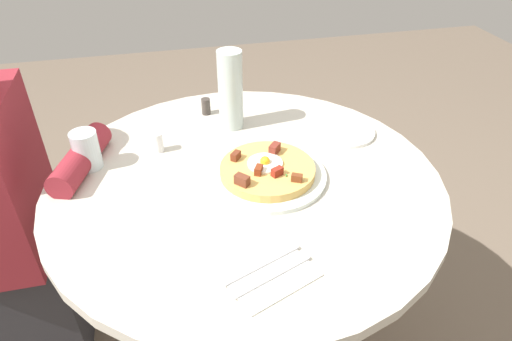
{
  "coord_description": "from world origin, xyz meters",
  "views": [
    {
      "loc": [
        -0.9,
        0.18,
        1.43
      ],
      "look_at": [
        -0.01,
        -0.03,
        0.77
      ],
      "focal_mm": 31.38,
      "sensor_mm": 36.0,
      "label": 1
    }
  ],
  "objects_px": {
    "pizza_plate": "(267,175)",
    "fork": "(262,264)",
    "person_seated": "(12,230)",
    "dining_table": "(246,228)",
    "water_glass": "(86,150)",
    "pepper_shaker": "(206,106)",
    "breakfast_pizza": "(267,169)",
    "salt_shaker": "(158,142)",
    "bread_plate": "(344,131)",
    "water_bottle": "(230,90)",
    "knife": "(273,276)"
  },
  "relations": [
    {
      "from": "dining_table",
      "to": "pepper_shaker",
      "type": "relative_size",
      "value": 19.48
    },
    {
      "from": "dining_table",
      "to": "pizza_plate",
      "type": "height_order",
      "value": "pizza_plate"
    },
    {
      "from": "salt_shaker",
      "to": "pepper_shaker",
      "type": "height_order",
      "value": "salt_shaker"
    },
    {
      "from": "pepper_shaker",
      "to": "person_seated",
      "type": "bearing_deg",
      "value": 102.68
    },
    {
      "from": "knife",
      "to": "pizza_plate",
      "type": "bearing_deg",
      "value": -123.88
    },
    {
      "from": "person_seated",
      "to": "salt_shaker",
      "type": "bearing_deg",
      "value": -95.84
    },
    {
      "from": "pizza_plate",
      "to": "fork",
      "type": "relative_size",
      "value": 1.67
    },
    {
      "from": "bread_plate",
      "to": "pizza_plate",
      "type": "bearing_deg",
      "value": 120.65
    },
    {
      "from": "dining_table",
      "to": "fork",
      "type": "xyz_separation_m",
      "value": [
        -0.31,
        0.03,
        0.18
      ]
    },
    {
      "from": "breakfast_pizza",
      "to": "bread_plate",
      "type": "relative_size",
      "value": 1.34
    },
    {
      "from": "pizza_plate",
      "to": "water_glass",
      "type": "xyz_separation_m",
      "value": [
        0.15,
        0.44,
        0.05
      ]
    },
    {
      "from": "breakfast_pizza",
      "to": "fork",
      "type": "height_order",
      "value": "breakfast_pizza"
    },
    {
      "from": "person_seated",
      "to": "breakfast_pizza",
      "type": "xyz_separation_m",
      "value": [
        -0.23,
        -0.72,
        0.27
      ]
    },
    {
      "from": "salt_shaker",
      "to": "pizza_plate",
      "type": "bearing_deg",
      "value": -125.6
    },
    {
      "from": "water_glass",
      "to": "bread_plate",
      "type": "bearing_deg",
      "value": -89.2
    },
    {
      "from": "pizza_plate",
      "to": "breakfast_pizza",
      "type": "relative_size",
      "value": 1.25
    },
    {
      "from": "knife",
      "to": "pepper_shaker",
      "type": "height_order",
      "value": "pepper_shaker"
    },
    {
      "from": "dining_table",
      "to": "knife",
      "type": "distance_m",
      "value": 0.39
    },
    {
      "from": "fork",
      "to": "person_seated",
      "type": "bearing_deg",
      "value": -60.78
    },
    {
      "from": "dining_table",
      "to": "breakfast_pizza",
      "type": "height_order",
      "value": "breakfast_pizza"
    },
    {
      "from": "dining_table",
      "to": "water_glass",
      "type": "height_order",
      "value": "water_glass"
    },
    {
      "from": "fork",
      "to": "pepper_shaker",
      "type": "relative_size",
      "value": 3.5
    },
    {
      "from": "breakfast_pizza",
      "to": "water_bottle",
      "type": "relative_size",
      "value": 1.03
    },
    {
      "from": "salt_shaker",
      "to": "fork",
      "type": "bearing_deg",
      "value": -159.73
    },
    {
      "from": "bread_plate",
      "to": "knife",
      "type": "relative_size",
      "value": 1.0
    },
    {
      "from": "bread_plate",
      "to": "salt_shaker",
      "type": "relative_size",
      "value": 3.22
    },
    {
      "from": "pizza_plate",
      "to": "fork",
      "type": "xyz_separation_m",
      "value": [
        -0.29,
        0.09,
        0.0
      ]
    },
    {
      "from": "breakfast_pizza",
      "to": "knife",
      "type": "distance_m",
      "value": 0.33
    },
    {
      "from": "breakfast_pizza",
      "to": "pepper_shaker",
      "type": "xyz_separation_m",
      "value": [
        0.37,
        0.1,
        0.0
      ]
    },
    {
      "from": "dining_table",
      "to": "breakfast_pizza",
      "type": "distance_m",
      "value": 0.21
    },
    {
      "from": "water_bottle",
      "to": "person_seated",
      "type": "bearing_deg",
      "value": 93.82
    },
    {
      "from": "water_glass",
      "to": "pepper_shaker",
      "type": "distance_m",
      "value": 0.41
    },
    {
      "from": "breakfast_pizza",
      "to": "bread_plate",
      "type": "height_order",
      "value": "breakfast_pizza"
    },
    {
      "from": "fork",
      "to": "water_bottle",
      "type": "xyz_separation_m",
      "value": [
        0.57,
        -0.05,
        0.11
      ]
    },
    {
      "from": "person_seated",
      "to": "fork",
      "type": "height_order",
      "value": "person_seated"
    },
    {
      "from": "water_glass",
      "to": "pepper_shaker",
      "type": "bearing_deg",
      "value": -56.89
    },
    {
      "from": "person_seated",
      "to": "water_bottle",
      "type": "height_order",
      "value": "person_seated"
    },
    {
      "from": "dining_table",
      "to": "water_bottle",
      "type": "xyz_separation_m",
      "value": [
        0.26,
        -0.02,
        0.3
      ]
    },
    {
      "from": "bread_plate",
      "to": "water_glass",
      "type": "height_order",
      "value": "water_glass"
    },
    {
      "from": "pizza_plate",
      "to": "salt_shaker",
      "type": "height_order",
      "value": "salt_shaker"
    },
    {
      "from": "water_glass",
      "to": "breakfast_pizza",
      "type": "bearing_deg",
      "value": -109.09
    },
    {
      "from": "knife",
      "to": "breakfast_pizza",
      "type": "bearing_deg",
      "value": -123.71
    },
    {
      "from": "pepper_shaker",
      "to": "bread_plate",
      "type": "bearing_deg",
      "value": -119.14
    },
    {
      "from": "bread_plate",
      "to": "water_glass",
      "type": "bearing_deg",
      "value": 90.8
    },
    {
      "from": "pizza_plate",
      "to": "bread_plate",
      "type": "distance_m",
      "value": 0.32
    },
    {
      "from": "bread_plate",
      "to": "salt_shaker",
      "type": "xyz_separation_m",
      "value": [
        0.02,
        0.54,
        0.02
      ]
    },
    {
      "from": "pizza_plate",
      "to": "pepper_shaker",
      "type": "height_order",
      "value": "pepper_shaker"
    },
    {
      "from": "water_bottle",
      "to": "bread_plate",
      "type": "bearing_deg",
      "value": -110.46
    },
    {
      "from": "pizza_plate",
      "to": "pepper_shaker",
      "type": "xyz_separation_m",
      "value": [
        0.37,
        0.1,
        0.02
      ]
    },
    {
      "from": "knife",
      "to": "water_bottle",
      "type": "height_order",
      "value": "water_bottle"
    }
  ]
}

